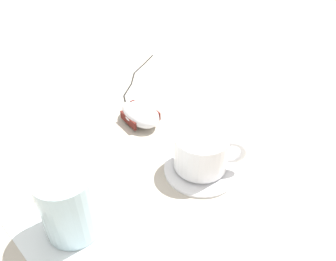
# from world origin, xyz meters

# --- Properties ---
(ground_plane) EXTENTS (3.00, 3.00, 0.00)m
(ground_plane) POSITION_xyz_m (0.00, 0.00, 0.00)
(ground_plane) COLOR #B2A899
(saucer) EXTENTS (0.12, 0.12, 0.01)m
(saucer) POSITION_xyz_m (0.13, -0.06, 0.00)
(saucer) COLOR white
(saucer) RESTS_ON ground
(coffee_cup) EXTENTS (0.10, 0.10, 0.06)m
(coffee_cup) POSITION_xyz_m (0.13, -0.06, 0.04)
(coffee_cup) COLOR white
(coffee_cup) RESTS_ON saucer
(computer_mouse) EXTENTS (0.06, 0.10, 0.04)m
(computer_mouse) POSITION_xyz_m (0.12, 0.12, 0.02)
(computer_mouse) COLOR silver
(computer_mouse) RESTS_ON ground
(mouse_cable) EXTENTS (0.19, 0.19, 0.00)m
(mouse_cable) POSITION_xyz_m (0.20, 0.27, 0.00)
(mouse_cable) COLOR black
(mouse_cable) RESTS_ON ground
(napkin_under_glass) EXTENTS (0.19, 0.19, 0.00)m
(napkin_under_glass) POSITION_xyz_m (-0.07, -0.05, 0.00)
(napkin_under_glass) COLOR white
(napkin_under_glass) RESTS_ON ground
(drinking_glass) EXTENTS (0.08, 0.08, 0.10)m
(drinking_glass) POSITION_xyz_m (-0.09, -0.05, 0.05)
(drinking_glass) COLOR silver
(drinking_glass) RESTS_ON napkin_under_glass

